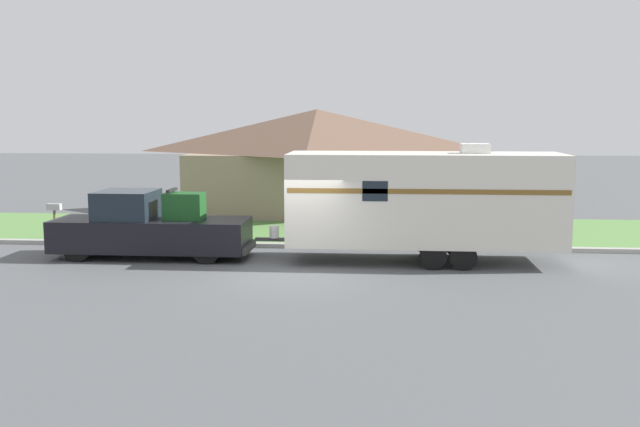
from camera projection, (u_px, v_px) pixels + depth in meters
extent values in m
plane|color=#515456|center=(295.00, 273.00, 19.43)|extent=(120.00, 120.00, 0.00)
cube|color=#999993|center=(309.00, 246.00, 23.12)|extent=(80.00, 0.30, 0.14)
cube|color=#568442|center=(318.00, 230.00, 26.73)|extent=(80.00, 7.00, 0.03)
cube|color=gray|center=(317.00, 181.00, 31.98)|extent=(10.58, 6.96, 2.66)
pyramid|color=brown|center=(317.00, 131.00, 31.67)|extent=(11.42, 7.52, 1.88)
cube|color=#4C3828|center=(309.00, 196.00, 28.61)|extent=(1.00, 0.06, 2.10)
cylinder|color=black|center=(78.00, 247.00, 20.97)|extent=(0.84, 0.28, 0.84)
cylinder|color=black|center=(98.00, 238.00, 22.49)|extent=(0.84, 0.28, 0.84)
cylinder|color=black|center=(207.00, 249.00, 20.65)|extent=(0.84, 0.28, 0.84)
cylinder|color=black|center=(218.00, 240.00, 22.18)|extent=(0.84, 0.28, 0.84)
cube|color=black|center=(109.00, 234.00, 21.64)|extent=(3.22, 1.91, 0.95)
cube|color=#19232D|center=(127.00, 205.00, 21.47)|extent=(1.67, 1.75, 0.85)
cube|color=black|center=(204.00, 235.00, 21.40)|extent=(2.63, 1.91, 0.95)
cube|color=#333333|center=(249.00, 247.00, 21.33)|extent=(0.12, 1.71, 0.20)
cube|color=#194C1E|center=(184.00, 206.00, 21.33)|extent=(1.15, 0.80, 0.80)
cube|color=black|center=(172.00, 190.00, 21.29)|extent=(0.10, 0.88, 0.08)
cylinder|color=black|center=(433.00, 256.00, 19.85)|extent=(0.75, 0.22, 0.75)
cylinder|color=black|center=(428.00, 243.00, 21.93)|extent=(0.75, 0.22, 0.75)
cylinder|color=black|center=(463.00, 257.00, 19.79)|extent=(0.75, 0.22, 0.75)
cylinder|color=black|center=(455.00, 243.00, 21.86)|extent=(0.75, 0.22, 0.75)
cube|color=silver|center=(424.00, 199.00, 20.71)|extent=(7.89, 2.38, 2.64)
cube|color=brown|center=(427.00, 192.00, 19.48)|extent=(7.73, 0.01, 0.14)
cube|color=#383838|center=(273.00, 239.00, 21.24)|extent=(1.04, 0.12, 0.10)
cylinder|color=silver|center=(274.00, 232.00, 21.21)|extent=(0.28, 0.28, 0.36)
cube|color=silver|center=(475.00, 148.00, 20.39)|extent=(0.80, 0.68, 0.28)
cube|color=#19232D|center=(375.00, 191.00, 19.59)|extent=(0.70, 0.01, 0.56)
cylinder|color=brown|center=(55.00, 225.00, 24.54)|extent=(0.09, 0.09, 1.05)
cube|color=#B2B2B2|center=(54.00, 207.00, 24.45)|extent=(0.48, 0.20, 0.22)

